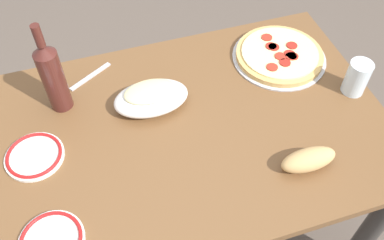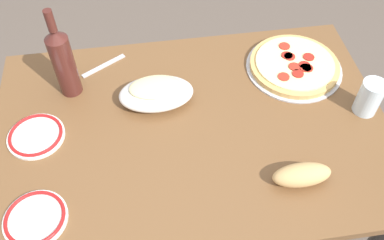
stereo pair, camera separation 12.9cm
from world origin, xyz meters
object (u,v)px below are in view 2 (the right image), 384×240
at_px(water_glass, 369,97).
at_px(side_plate_near, 35,218).
at_px(dining_table, 192,149).
at_px(bread_loaf, 302,175).
at_px(pepperoni_pizza, 294,65).
at_px(side_plate_far, 36,136).
at_px(wine_bottle, 63,61).
at_px(baked_pasta_dish, 156,92).

relative_size(water_glass, side_plate_near, 0.70).
bearing_deg(side_plate_near, dining_table, 28.93).
bearing_deg(bread_loaf, pepperoni_pizza, 74.81).
bearing_deg(side_plate_far, bread_loaf, -19.74).
xyz_separation_m(side_plate_far, bread_loaf, (0.75, -0.27, 0.02)).
height_order(dining_table, wine_bottle, wine_bottle).
bearing_deg(baked_pasta_dish, water_glass, -11.86).
distance_m(baked_pasta_dish, side_plate_far, 0.39).
distance_m(pepperoni_pizza, side_plate_far, 0.88).
bearing_deg(wine_bottle, side_plate_near, -99.92).
distance_m(pepperoni_pizza, water_glass, 0.28).
height_order(pepperoni_pizza, water_glass, water_glass).
bearing_deg(bread_loaf, side_plate_near, -179.10).
relative_size(side_plate_near, bread_loaf, 1.02).
xyz_separation_m(pepperoni_pizza, side_plate_far, (-0.87, -0.17, -0.01)).
height_order(dining_table, side_plate_far, side_plate_far).
height_order(baked_pasta_dish, side_plate_far, baked_pasta_dish).
bearing_deg(water_glass, side_plate_far, 177.57).
bearing_deg(pepperoni_pizza, side_plate_far, -168.64).
bearing_deg(bread_loaf, baked_pasta_dish, 135.58).
relative_size(baked_pasta_dish, side_plate_far, 1.39).
xyz_separation_m(baked_pasta_dish, wine_bottle, (-0.28, 0.09, 0.09)).
bearing_deg(side_plate_near, wine_bottle, 80.08).
xyz_separation_m(wine_bottle, water_glass, (0.93, -0.23, -0.07)).
xyz_separation_m(baked_pasta_dish, side_plate_far, (-0.38, -0.09, -0.03)).
bearing_deg(pepperoni_pizza, dining_table, -152.70).
xyz_separation_m(side_plate_near, bread_loaf, (0.72, 0.01, 0.02)).
height_order(dining_table, bread_loaf, bread_loaf).
xyz_separation_m(dining_table, side_plate_near, (-0.45, -0.25, 0.13)).
height_order(water_glass, bread_loaf, water_glass).
distance_m(side_plate_far, bread_loaf, 0.79).
xyz_separation_m(pepperoni_pizza, side_plate_near, (-0.84, -0.45, -0.01)).
distance_m(pepperoni_pizza, wine_bottle, 0.77).
height_order(pepperoni_pizza, side_plate_far, pepperoni_pizza).
height_order(wine_bottle, side_plate_far, wine_bottle).
xyz_separation_m(pepperoni_pizza, bread_loaf, (-0.12, -0.44, 0.02)).
bearing_deg(baked_pasta_dish, bread_loaf, -44.42).
bearing_deg(side_plate_far, water_glass, -2.43).
height_order(water_glass, side_plate_near, water_glass).
bearing_deg(side_plate_near, baked_pasta_dish, 46.25).
relative_size(dining_table, pepperoni_pizza, 3.69).
bearing_deg(wine_bottle, baked_pasta_dish, -18.28).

